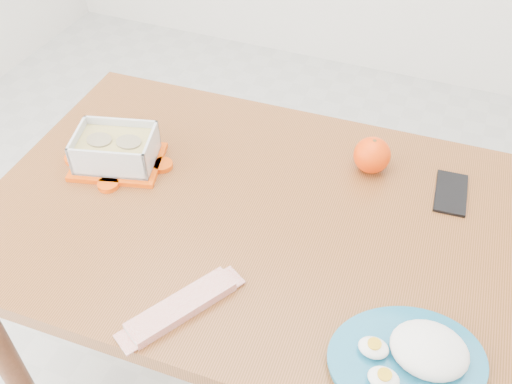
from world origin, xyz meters
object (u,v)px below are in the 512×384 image
at_px(orange_fruit, 372,155).
at_px(rice_plate, 414,355).
at_px(food_container, 116,150).
at_px(smartphone, 451,193).
at_px(dining_table, 256,242).

relative_size(orange_fruit, rice_plate, 0.24).
bearing_deg(food_container, orange_fruit, 4.67).
bearing_deg(food_container, rice_plate, -34.80).
relative_size(food_container, rice_plate, 0.67).
distance_m(food_container, orange_fruit, 0.60).
bearing_deg(rice_plate, food_container, 135.83).
bearing_deg(food_container, smartphone, -1.27).
height_order(orange_fruit, rice_plate, orange_fruit).
bearing_deg(dining_table, orange_fruit, 47.46).
height_order(orange_fruit, smartphone, orange_fruit).
distance_m(dining_table, rice_plate, 0.47).
bearing_deg(rice_plate, smartphone, 65.03).
bearing_deg(food_container, dining_table, -19.68).
xyz_separation_m(dining_table, food_container, (-0.37, 0.03, 0.14)).
bearing_deg(orange_fruit, rice_plate, -68.23).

